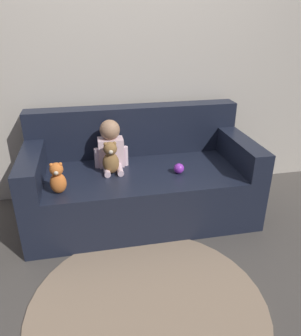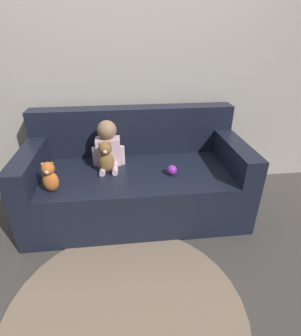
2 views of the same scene
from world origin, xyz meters
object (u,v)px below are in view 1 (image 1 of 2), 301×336
object	(u,v)px
person_baby	(111,146)
teddy_bear_brown	(111,158)
toy_ball	(179,168)
couch	(140,180)
plush_toy_side	(58,178)

from	to	relation	value
person_baby	teddy_bear_brown	distance (m)	0.15
person_baby	toy_ball	world-z (taller)	person_baby
couch	person_baby	xyz separation A→B (m)	(-0.23, 0.05, 0.31)
person_baby	plush_toy_side	xyz separation A→B (m)	(-0.41, -0.39, -0.06)
couch	toy_ball	distance (m)	0.38
person_baby	toy_ball	xyz separation A→B (m)	(0.51, -0.25, -0.14)
person_baby	plush_toy_side	size ratio (longest dim) A/B	1.67
teddy_bear_brown	person_baby	bearing A→B (deg)	83.55
couch	plush_toy_side	bearing A→B (deg)	-152.39
couch	plush_toy_side	world-z (taller)	couch
couch	toy_ball	bearing A→B (deg)	-34.29
couch	plush_toy_side	xyz separation A→B (m)	(-0.64, -0.33, 0.25)
couch	teddy_bear_brown	xyz separation A→B (m)	(-0.25, -0.09, 0.26)
plush_toy_side	toy_ball	size ratio (longest dim) A/B	2.88
couch	person_baby	size ratio (longest dim) A/B	4.67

